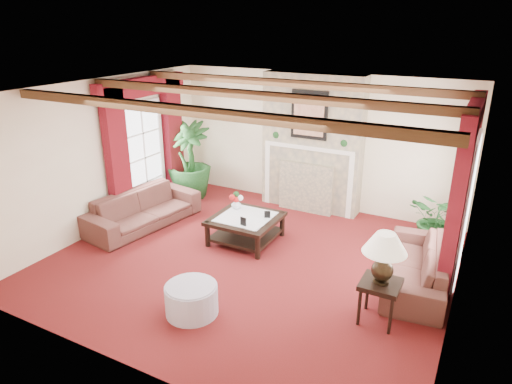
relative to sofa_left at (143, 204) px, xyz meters
The scene contains 23 objects.
floor 2.47m from the sofa_left, ahead, with size 6.00×6.00×0.00m, color #4D100D.
ceiling 3.32m from the sofa_left, ahead, with size 6.00×6.00×0.00m, color white.
back_wall 3.60m from the sofa_left, 46.02° to the left, with size 6.00×0.02×2.70m, color beige.
left_wall 1.12m from the sofa_left, 157.03° to the right, with size 0.02×5.50×2.70m, color beige.
right_wall 5.50m from the sofa_left, ahead, with size 0.02×5.50×2.70m, color beige.
ceiling_beams 3.28m from the sofa_left, ahead, with size 6.00×3.00×0.12m, color #3D2513, non-canonical shape.
fireplace 4.03m from the sofa_left, 43.63° to the left, with size 2.00×0.52×2.70m, color tan, non-canonical shape.
french_door_left 1.94m from the sofa_left, 126.46° to the left, with size 0.10×1.10×2.16m, color white, non-canonical shape.
french_door_right 5.70m from the sofa_left, ahead, with size 0.10×1.10×2.16m, color white, non-canonical shape.
curtains_left 2.29m from the sofa_left, 120.64° to the left, with size 0.20×2.40×2.55m, color #560B0F, non-canonical shape.
curtains_right 5.73m from the sofa_left, ahead, with size 0.20×2.40×2.55m, color #560B0F, non-canonical shape.
sofa_left is the anchor object (origin of this frame).
sofa_right 4.87m from the sofa_left, ahead, with size 0.84×2.11×0.80m, color #350E1A.
potted_palm 1.64m from the sofa_left, 93.58° to the left, with size 1.00×1.69×0.92m, color black.
small_plant 5.21m from the sofa_left, 17.81° to the left, with size 1.28×1.31×0.77m, color black.
coffee_table 2.04m from the sofa_left, ahead, with size 1.10×1.10×0.45m, color black, non-canonical shape.
side_table 4.69m from the sofa_left, 10.78° to the right, with size 0.48×0.48×0.57m, color black, non-canonical shape.
ottoman 3.04m from the sofa_left, 37.59° to the right, with size 0.69×0.69×0.40m, color #ABA8BF.
table_lamp 4.71m from the sofa_left, 10.78° to the right, with size 0.54×0.54×0.69m, color black, non-canonical shape.
flower_vase 1.77m from the sofa_left, 18.74° to the left, with size 0.19×0.20×0.18m, color silver.
book 2.23m from the sofa_left, ahead, with size 0.22×0.05×0.30m, color black.
photo_frame_a 2.15m from the sofa_left, ahead, with size 0.11×0.02×0.15m, color black, non-canonical shape.
photo_frame_b 2.40m from the sofa_left, 10.87° to the left, with size 0.10×0.02×0.13m, color black, non-canonical shape.
Camera 1 is at (3.11, -5.69, 3.62)m, focal length 32.00 mm.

